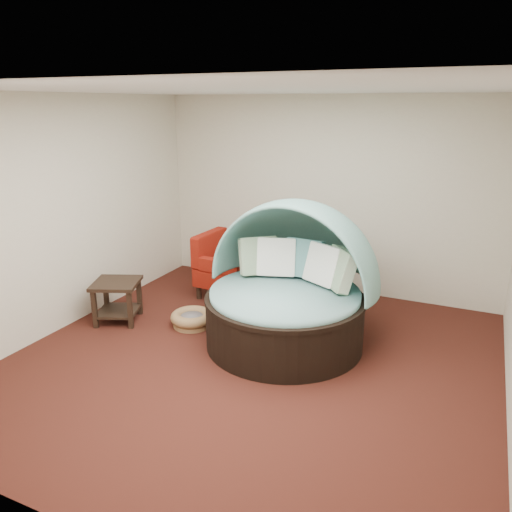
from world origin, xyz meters
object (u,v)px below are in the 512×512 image
at_px(canopy_daybed, 289,278).
at_px(red_armchair, 225,267).
at_px(pet_basket, 192,318).
at_px(side_table, 117,296).

bearing_deg(canopy_daybed, red_armchair, 149.01).
relative_size(canopy_daybed, red_armchair, 2.25).
xyz_separation_m(pet_basket, side_table, (-0.94, -0.26, 0.25)).
bearing_deg(pet_basket, red_armchair, 96.50).
distance_m(canopy_daybed, red_armchair, 1.72).
bearing_deg(pet_basket, canopy_daybed, 6.36).
relative_size(red_armchair, side_table, 1.26).
bearing_deg(side_table, pet_basket, 15.57).
height_order(canopy_daybed, red_armchair, canopy_daybed).
distance_m(canopy_daybed, side_table, 2.25).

